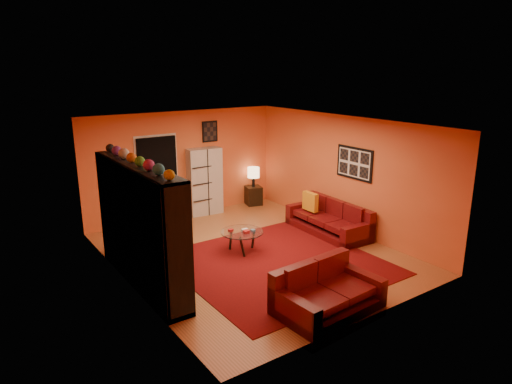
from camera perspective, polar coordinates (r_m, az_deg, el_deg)
floor at (r=9.25m, az=-0.46°, el=-7.64°), size 6.00×6.00×0.00m
ceiling at (r=8.57m, az=-0.50°, el=8.56°), size 6.00×6.00×0.00m
wall_back at (r=11.35m, az=-9.05°, el=3.44°), size 6.00×0.00×6.00m
wall_front at (r=6.68m, az=14.26°, el=-5.47°), size 6.00×0.00×6.00m
wall_left at (r=7.75m, az=-15.95°, el=-2.65°), size 0.00×6.00×6.00m
wall_right at (r=10.39m, az=11.00°, el=2.23°), size 0.00×6.00×6.00m
rug at (r=8.78m, az=2.70°, el=-8.93°), size 3.60×3.60×0.01m
doorway at (r=11.10m, az=-12.15°, el=1.53°), size 0.95×0.10×2.04m
wall_art_right at (r=10.11m, az=12.22°, el=3.54°), size 0.03×1.00×0.70m
wall_art_back at (r=11.55m, az=-5.79°, el=7.53°), size 0.42×0.03×0.52m
entertainment_unit at (r=7.90m, az=-14.28°, el=-4.10°), size 0.45×3.00×2.10m
tv at (r=7.96m, az=-14.00°, el=-4.34°), size 0.96×0.13×0.55m
sofa at (r=10.41m, az=9.31°, el=-3.46°), size 0.93×2.09×0.85m
loveseat at (r=7.25m, az=8.54°, el=-12.21°), size 1.68×1.07×0.85m
throw_pillow at (r=10.53m, az=6.80°, el=-1.18°), size 0.12×0.42×0.42m
coffee_table at (r=9.17m, az=-1.77°, el=-5.23°), size 0.86×0.86×0.43m
storage_cabinet at (r=11.49m, az=-6.44°, el=1.32°), size 0.87×0.45×1.68m
bowl_chair at (r=10.28m, az=-12.43°, el=-3.94°), size 0.63×0.63×0.52m
side_table at (r=12.33m, az=-0.32°, el=-0.44°), size 0.49×0.49×0.50m
table_lamp at (r=12.17m, az=-0.32°, el=2.39°), size 0.32×0.32×0.53m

